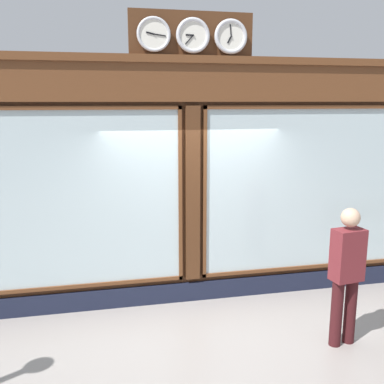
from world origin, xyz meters
TOP-DOWN VIEW (x-y plane):
  - shop_facade at (-0.00, -0.13)m, footprint 6.92×0.42m
  - pedestrian at (-1.52, 1.55)m, footprint 0.39×0.27m

SIDE VIEW (x-z plane):
  - pedestrian at x=-1.52m, z-range 0.09..1.78m
  - shop_facade at x=0.00m, z-range -0.26..3.77m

